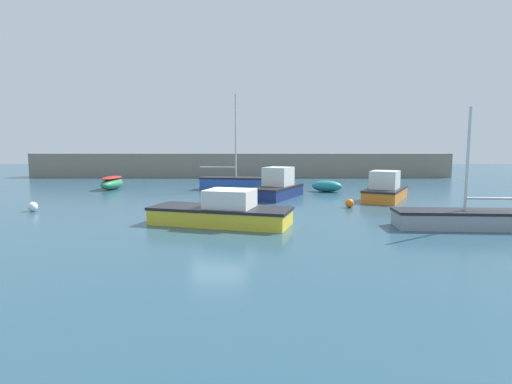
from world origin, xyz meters
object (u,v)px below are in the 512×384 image
Objects in this scene: mooring_buoy_orange at (349,203)px; dinghy_near_pier at (326,186)px; cabin_cruiser_white at (276,187)px; rowboat_with_red_cover at (112,183)px; motorboat_with_cabin at (385,189)px; sailboat_tall_mast at (236,183)px; mooring_buoy_white at (32,207)px; sailboat_short_mast at (464,219)px; motorboat_grey_hull at (222,212)px.

dinghy_near_pier is at bearing 89.19° from mooring_buoy_orange.
cabin_cruiser_white is 1.56× the size of rowboat_with_red_cover.
motorboat_with_cabin is 11.52m from sailboat_tall_mast.
mooring_buoy_white is 1.03× the size of mooring_buoy_orange.
mooring_buoy_white is at bearing -8.20° from sailboat_short_mast.
dinghy_near_pier is 0.48× the size of motorboat_with_cabin.
rowboat_with_red_cover is at bearing -173.20° from sailboat_tall_mast.
rowboat_with_red_cover is 11.01m from mooring_buoy_white.
mooring_buoy_orange is at bearing 62.22° from rowboat_with_red_cover.
dinghy_near_pier is 0.46× the size of cabin_cruiser_white.
sailboat_tall_mast is 11.46m from mooring_buoy_orange.
motorboat_with_cabin is (-0.47, 8.82, 0.27)m from sailboat_short_mast.
cabin_cruiser_white reaches higher than mooring_buoy_orange.
motorboat_grey_hull is at bearing -79.88° from sailboat_tall_mast.
motorboat_grey_hull is 8.26m from mooring_buoy_orange.
cabin_cruiser_white is at bearing -50.31° from sailboat_short_mast.
motorboat_grey_hull is 10.90m from mooring_buoy_white.
mooring_buoy_orange is (16.99, 1.30, -0.01)m from mooring_buoy_white.
cabin_cruiser_white reaches higher than dinghy_near_pier.
sailboat_short_mast is 8.84m from motorboat_with_cabin.
motorboat_with_cabin is (6.85, -1.27, -0.04)m from cabin_cruiser_white.
sailboat_tall_mast reaches higher than mooring_buoy_orange.
sailboat_tall_mast is at bearing 45.91° from mooring_buoy_white.
mooring_buoy_white is (-20.00, -4.49, -0.43)m from motorboat_with_cabin.
sailboat_tall_mast reaches higher than motorboat_grey_hull.
sailboat_short_mast is 12.85× the size of mooring_buoy_orange.
motorboat_with_cabin is at bearing -36.03° from dinghy_near_pier.
motorboat_with_cabin is at bearing -21.89° from sailboat_tall_mast.
dinghy_near_pier is 7.86m from mooring_buoy_orange.
rowboat_with_red_cover is at bearing 88.71° from mooring_buoy_white.
cabin_cruiser_white reaches higher than motorboat_grey_hull.
motorboat_with_cabin is (9.70, 8.02, 0.13)m from motorboat_grey_hull.
dinghy_near_pier is 0.39× the size of motorboat_grey_hull.
cabin_cruiser_white is 5.90m from mooring_buoy_orange.
rowboat_with_red_cover is at bearing 100.24° from motorboat_with_cabin.
mooring_buoy_white reaches higher than mooring_buoy_orange.
sailboat_short_mast reaches higher than dinghy_near_pier.
motorboat_grey_hull reaches higher than dinghy_near_pier.
motorboat_grey_hull is at bearing -18.92° from mooring_buoy_white.
motorboat_grey_hull is (-2.85, -9.29, -0.17)m from cabin_cruiser_white.
sailboat_tall_mast reaches higher than rowboat_with_red_cover.
rowboat_with_red_cover is 0.66× the size of motorboat_with_cabin.
motorboat_grey_hull is 1.85× the size of rowboat_with_red_cover.
cabin_cruiser_white is 5.61m from sailboat_tall_mast.
mooring_buoy_white is (-10.18, -10.51, -0.30)m from sailboat_tall_mast.
mooring_buoy_white is at bearing -129.62° from dinghy_near_pier.
motorboat_grey_hull is 17.67m from rowboat_with_red_cover.
mooring_buoy_orange is (16.75, -9.70, -0.28)m from rowboat_with_red_cover.
cabin_cruiser_white reaches higher than rowboat_with_red_cover.
cabin_cruiser_white is 11.29× the size of mooring_buoy_orange.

